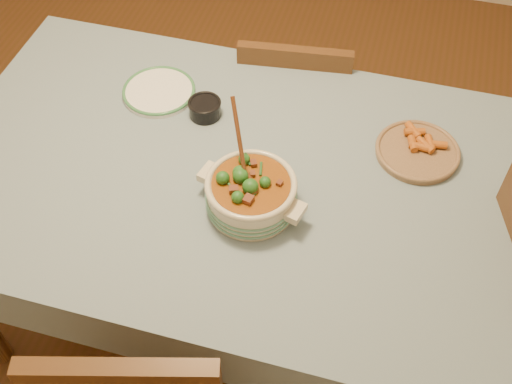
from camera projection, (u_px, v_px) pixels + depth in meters
The scene contains 7 objects.
floor at pixel (232, 301), 2.44m from camera, with size 4.50×4.50×0.00m, color #4F3116.
dining_table at pixel (226, 190), 1.92m from camera, with size 1.68×1.08×0.76m.
stew_casserole at pixel (251, 192), 1.72m from camera, with size 0.32×0.29×0.29m.
white_plate at pixel (159, 91), 2.05m from camera, with size 0.30×0.30×0.02m.
condiment_bowl at pixel (205, 107), 1.98m from camera, with size 0.13×0.13×0.05m.
fried_plate at pixel (418, 150), 1.88m from camera, with size 0.30×0.30×0.04m.
chair_far at pixel (294, 108), 2.43m from camera, with size 0.43×0.43×0.83m.
Camera 1 is at (0.41, -1.15, 2.15)m, focal length 45.00 mm.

